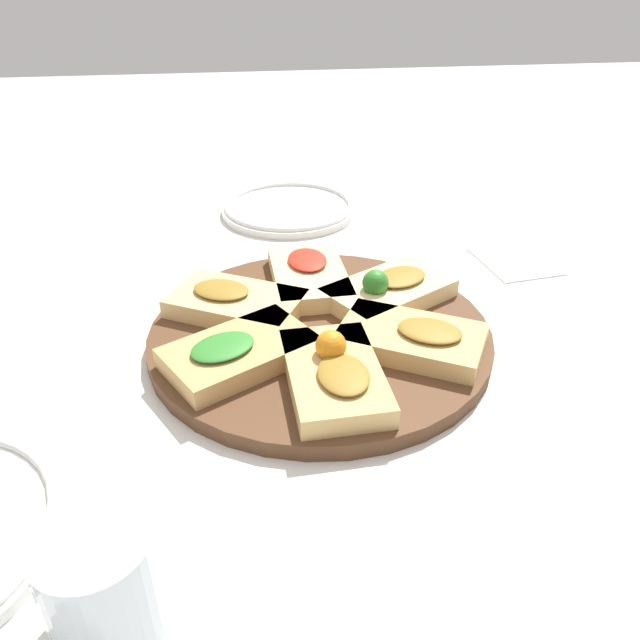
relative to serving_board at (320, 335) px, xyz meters
name	(u,v)px	position (x,y,z in m)	size (l,w,h in m)	color
ground_plane	(320,342)	(0.00, 0.00, -0.01)	(3.00, 3.00, 0.00)	silver
serving_board	(320,335)	(0.00, 0.00, 0.00)	(0.34, 0.34, 0.02)	#51331E
focaccia_slice_0	(413,338)	(-0.05, -0.08, 0.02)	(0.14, 0.16, 0.03)	tan
focaccia_slice_1	(388,290)	(0.05, -0.08, 0.02)	(0.14, 0.16, 0.04)	#E5C689
focaccia_slice_2	(306,276)	(0.10, 0.00, 0.02)	(0.14, 0.09, 0.03)	#E5C689
focaccia_slice_3	(235,302)	(0.05, 0.08, 0.02)	(0.13, 0.16, 0.03)	#DBB775
focaccia_slice_4	(238,352)	(-0.05, 0.08, 0.02)	(0.14, 0.16, 0.03)	tan
focaccia_slice_5	(339,373)	(-0.09, 0.00, 0.02)	(0.14, 0.09, 0.04)	tan
plate_right	(287,208)	(0.35, 0.00, 0.00)	(0.20, 0.20, 0.02)	white
water_glass	(102,584)	(-0.29, 0.16, 0.03)	(0.07, 0.07, 0.08)	silver
napkin_stack	(515,260)	(0.15, -0.27, -0.01)	(0.10, 0.09, 0.00)	white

